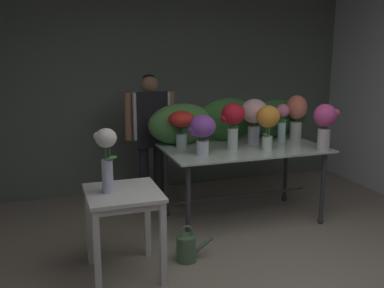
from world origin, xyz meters
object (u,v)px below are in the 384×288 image
object	(u,v)px
vase_coral_lilies	(297,113)
vase_white_roses_tall	(106,154)
display_table_glass	(244,159)
vase_scarlet_anemones	(181,123)
vase_rosy_ranunculus	(282,120)
watering_can	(187,248)
vase_blush_freesia	(254,116)
vase_fuchsia_tulips	(325,122)
vase_sunset_roses	(268,121)
vase_violet_carnations	(202,130)
side_table_white	(123,203)
vase_crimson_snapdragons	(233,120)
florist	(150,127)

from	to	relation	value
vase_coral_lilies	vase_white_roses_tall	size ratio (longest dim) A/B	0.97
display_table_glass	vase_scarlet_anemones	xyz separation A→B (m)	(-0.65, 0.20, 0.40)
vase_scarlet_anemones	vase_rosy_ranunculus	xyz separation A→B (m)	(1.17, -0.10, -0.01)
vase_white_roses_tall	watering_can	world-z (taller)	vase_white_roses_tall
vase_blush_freesia	watering_can	xyz separation A→B (m)	(-1.06, -0.84, -1.04)
vase_scarlet_anemones	vase_coral_lilies	bearing A→B (deg)	-0.02
vase_blush_freesia	vase_fuchsia_tulips	world-z (taller)	vase_blush_freesia
vase_sunset_roses	vase_coral_lilies	size ratio (longest dim) A/B	0.91
vase_violet_carnations	vase_white_roses_tall	distance (m)	1.19
side_table_white	vase_blush_freesia	bearing A→B (deg)	28.60
vase_white_roses_tall	watering_can	xyz separation A→B (m)	(0.69, 0.05, -0.94)
vase_scarlet_anemones	vase_white_roses_tall	bearing A→B (deg)	-133.82
vase_blush_freesia	vase_rosy_ranunculus	distance (m)	0.35
vase_crimson_snapdragons	vase_coral_lilies	bearing A→B (deg)	16.58
display_table_glass	side_table_white	world-z (taller)	display_table_glass
side_table_white	vase_coral_lilies	world-z (taller)	vase_coral_lilies
vase_blush_freesia	watering_can	world-z (taller)	vase_blush_freesia
vase_violet_carnations	vase_white_roses_tall	bearing A→B (deg)	-150.06
vase_blush_freesia	vase_scarlet_anemones	distance (m)	0.82
vase_crimson_snapdragons	vase_white_roses_tall	size ratio (longest dim) A/B	0.93
vase_coral_lilies	side_table_white	bearing A→B (deg)	-156.40
vase_blush_freesia	vase_fuchsia_tulips	xyz separation A→B (m)	(0.56, -0.52, -0.03)
display_table_glass	vase_blush_freesia	bearing A→B (deg)	33.95
side_table_white	vase_fuchsia_tulips	world-z (taller)	vase_fuchsia_tulips
vase_sunset_roses	vase_blush_freesia	bearing A→B (deg)	92.76
vase_violet_carnations	watering_can	world-z (taller)	vase_violet_carnations
watering_can	vase_white_roses_tall	bearing A→B (deg)	-176.04
vase_blush_freesia	vase_sunset_roses	bearing A→B (deg)	-87.24
vase_crimson_snapdragons	vase_scarlet_anemones	bearing A→B (deg)	149.63
vase_scarlet_anemones	vase_white_roses_tall	distance (m)	1.35
vase_sunset_roses	vase_fuchsia_tulips	distance (m)	0.59
vase_scarlet_anemones	vase_violet_carnations	bearing A→B (deg)	-75.17
florist	vase_blush_freesia	distance (m)	1.22
florist	vase_blush_freesia	xyz separation A→B (m)	(1.03, -0.63, 0.17)
side_table_white	vase_rosy_ranunculus	size ratio (longest dim) A/B	1.69
vase_fuchsia_tulips	vase_white_roses_tall	size ratio (longest dim) A/B	0.92
side_table_white	watering_can	bearing A→B (deg)	4.83
vase_white_roses_tall	vase_sunset_roses	bearing A→B (deg)	18.25
side_table_white	vase_blush_freesia	size ratio (longest dim) A/B	1.46
side_table_white	vase_fuchsia_tulips	xyz separation A→B (m)	(2.19, 0.37, 0.50)
vase_sunset_roses	florist	bearing A→B (deg)	138.06
vase_crimson_snapdragons	vase_violet_carnations	bearing A→B (deg)	-165.47
florist	vase_scarlet_anemones	distance (m)	0.60
vase_sunset_roses	vase_coral_lilies	distance (m)	0.70
side_table_white	vase_fuchsia_tulips	bearing A→B (deg)	9.61
display_table_glass	vase_sunset_roses	size ratio (longest dim) A/B	3.66
vase_white_roses_tall	side_table_white	bearing A→B (deg)	-0.10
vase_scarlet_anemones	watering_can	bearing A→B (deg)	-104.65
side_table_white	vase_white_roses_tall	xyz separation A→B (m)	(-0.12, 0.00, 0.43)
watering_can	vase_blush_freesia	bearing A→B (deg)	38.39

